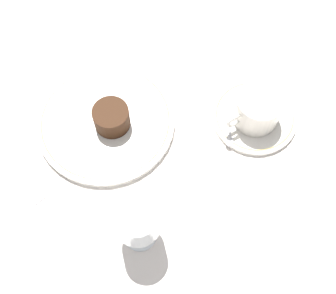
# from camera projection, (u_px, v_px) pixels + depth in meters

# --- Properties ---
(ground_plane) EXTENTS (3.00, 3.00, 0.00)m
(ground_plane) POSITION_uv_depth(u_px,v_px,m) (123.00, 135.00, 0.89)
(ground_plane) COLOR white
(dinner_plate) EXTENTS (0.26, 0.26, 0.01)m
(dinner_plate) POSITION_uv_depth(u_px,v_px,m) (106.00, 122.00, 0.89)
(dinner_plate) COLOR white
(dinner_plate) RESTS_ON ground_plane
(saucer) EXTENTS (0.16, 0.16, 0.01)m
(saucer) POSITION_uv_depth(u_px,v_px,m) (254.00, 117.00, 0.90)
(saucer) COLOR white
(saucer) RESTS_ON ground_plane
(coffee_cup) EXTENTS (0.11, 0.09, 0.07)m
(coffee_cup) POSITION_uv_depth(u_px,v_px,m) (258.00, 109.00, 0.86)
(coffee_cup) COLOR white
(coffee_cup) RESTS_ON saucer
(spoon) EXTENTS (0.08, 0.10, 0.00)m
(spoon) POSITION_uv_depth(u_px,v_px,m) (230.00, 125.00, 0.88)
(spoon) COLOR silver
(spoon) RESTS_ON saucer
(wine_glass) EXTENTS (0.07, 0.07, 0.13)m
(wine_glass) POSITION_uv_depth(u_px,v_px,m) (137.00, 221.00, 0.73)
(wine_glass) COLOR silver
(wine_glass) RESTS_ON ground_plane
(fork) EXTENTS (0.05, 0.17, 0.01)m
(fork) POSITION_uv_depth(u_px,v_px,m) (19.00, 176.00, 0.85)
(fork) COLOR silver
(fork) RESTS_ON ground_plane
(dessert_cake) EXTENTS (0.07, 0.07, 0.04)m
(dessert_cake) POSITION_uv_depth(u_px,v_px,m) (111.00, 118.00, 0.86)
(dessert_cake) COLOR #381E0F
(dessert_cake) RESTS_ON dinner_plate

